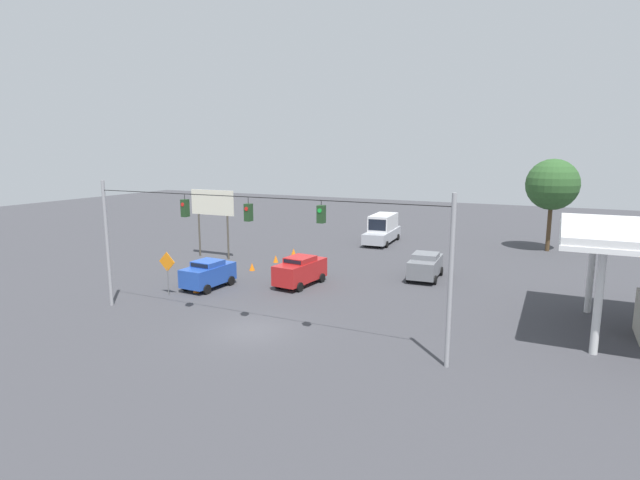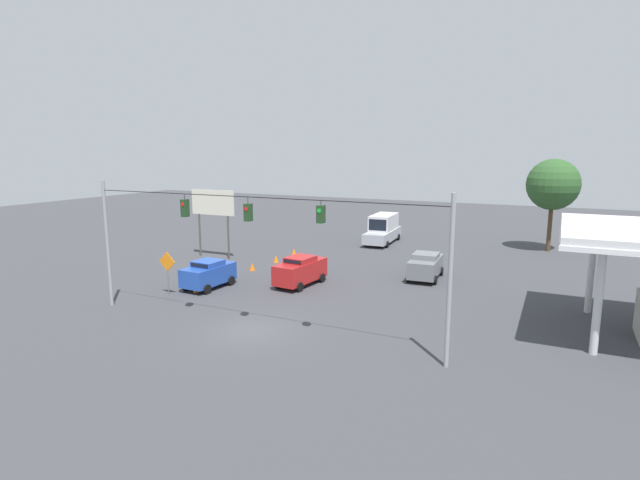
% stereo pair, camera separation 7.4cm
% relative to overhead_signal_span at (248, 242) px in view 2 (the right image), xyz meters
% --- Properties ---
extents(ground_plane, '(140.00, 140.00, 0.00)m').
position_rel_overhead_signal_span_xyz_m(ground_plane, '(-0.05, -0.04, -4.66)').
color(ground_plane, '#3D3D42').
extents(overhead_signal_span, '(20.18, 0.38, 7.50)m').
position_rel_overhead_signal_span_xyz_m(overhead_signal_span, '(0.00, 0.00, 0.00)').
color(overhead_signal_span, '#939399').
rests_on(overhead_signal_span, ground_plane).
extents(sedan_blue_parked_shoulder, '(2.19, 3.89, 1.89)m').
position_rel_overhead_signal_span_xyz_m(sedan_blue_parked_shoulder, '(7.12, -5.65, -3.67)').
color(sedan_blue_parked_shoulder, '#234CB2').
rests_on(sedan_blue_parked_shoulder, ground_plane).
extents(sedan_red_withflow_mid, '(2.30, 4.51, 2.01)m').
position_rel_overhead_signal_span_xyz_m(sedan_red_withflow_mid, '(1.84, -8.96, -3.61)').
color(sedan_red_withflow_mid, red).
rests_on(sedan_red_withflow_mid, ground_plane).
extents(sedan_grey_oncoming_far, '(2.30, 4.35, 1.88)m').
position_rel_overhead_signal_span_xyz_m(sedan_grey_oncoming_far, '(-5.50, -14.47, -3.67)').
color(sedan_grey_oncoming_far, slate).
rests_on(sedan_grey_oncoming_far, ground_plane).
extents(box_truck_silver_withflow_deep, '(2.68, 7.01, 2.86)m').
position_rel_overhead_signal_span_xyz_m(box_truck_silver_withflow_deep, '(1.93, -26.80, -3.25)').
color(box_truck_silver_withflow_deep, '#A8AAB2').
rests_on(box_truck_silver_withflow_deep, ground_plane).
extents(traffic_cone_nearest, '(0.44, 0.44, 0.60)m').
position_rel_overhead_signal_span_xyz_m(traffic_cone_nearest, '(7.14, -4.39, -4.36)').
color(traffic_cone_nearest, orange).
rests_on(traffic_cone_nearest, ground_plane).
extents(traffic_cone_second, '(0.44, 0.44, 0.60)m').
position_rel_overhead_signal_span_xyz_m(traffic_cone_second, '(6.98, -7.67, -4.36)').
color(traffic_cone_second, orange).
rests_on(traffic_cone_second, ground_plane).
extents(traffic_cone_third, '(0.44, 0.44, 0.60)m').
position_rel_overhead_signal_span_xyz_m(traffic_cone_third, '(7.23, -11.11, -4.36)').
color(traffic_cone_third, orange).
rests_on(traffic_cone_third, ground_plane).
extents(traffic_cone_fourth, '(0.44, 0.44, 0.60)m').
position_rel_overhead_signal_span_xyz_m(traffic_cone_fourth, '(7.02, -14.36, -4.36)').
color(traffic_cone_fourth, orange).
rests_on(traffic_cone_fourth, ground_plane).
extents(traffic_cone_fifth, '(0.44, 0.44, 0.60)m').
position_rel_overhead_signal_span_xyz_m(traffic_cone_fifth, '(7.09, -17.58, -4.36)').
color(traffic_cone_fifth, orange).
rests_on(traffic_cone_fifth, ground_plane).
extents(roadside_billboard, '(4.36, 0.16, 5.87)m').
position_rel_overhead_signal_span_xyz_m(roadside_billboard, '(12.84, -13.71, -0.28)').
color(roadside_billboard, '#4C473D').
rests_on(roadside_billboard, ground_plane).
extents(work_zone_sign, '(1.27, 0.06, 2.84)m').
position_rel_overhead_signal_span_xyz_m(work_zone_sign, '(8.33, -3.11, -2.67)').
color(work_zone_sign, slate).
rests_on(work_zone_sign, ground_plane).
extents(pedestrian, '(0.40, 0.28, 1.66)m').
position_rel_overhead_signal_span_xyz_m(pedestrian, '(8.07, -5.53, -3.83)').
color(pedestrian, '#2D334C').
rests_on(pedestrian, ground_plane).
extents(tree_horizon_left, '(4.64, 4.64, 8.47)m').
position_rel_overhead_signal_span_xyz_m(tree_horizon_left, '(-13.21, -29.45, 1.46)').
color(tree_horizon_left, '#4C3823').
rests_on(tree_horizon_left, ground_plane).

